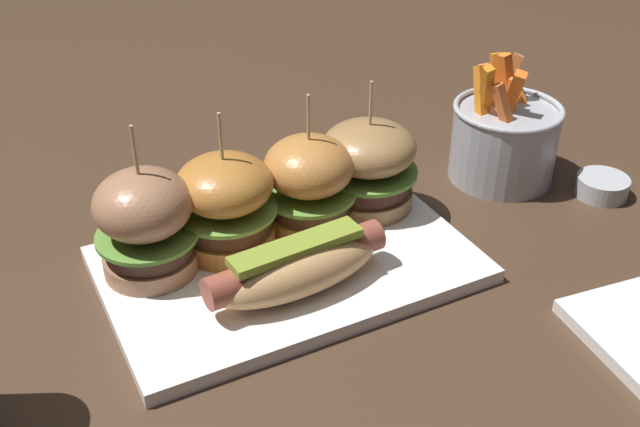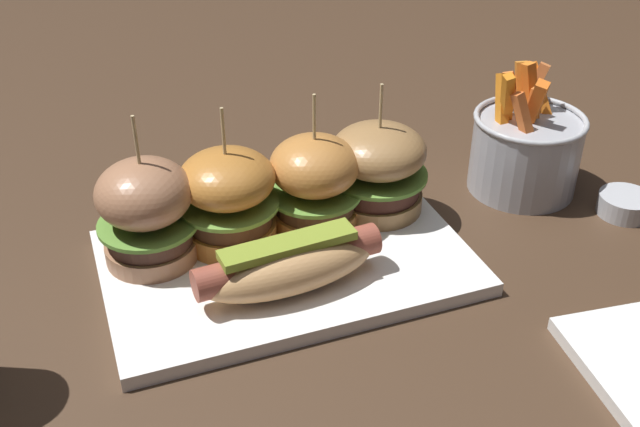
% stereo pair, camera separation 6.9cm
% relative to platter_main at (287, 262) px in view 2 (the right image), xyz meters
% --- Properties ---
extents(ground_plane, '(3.00, 3.00, 0.00)m').
position_rel_platter_main_xyz_m(ground_plane, '(0.00, 0.00, -0.01)').
color(ground_plane, '#422D1E').
extents(platter_main, '(0.34, 0.21, 0.01)m').
position_rel_platter_main_xyz_m(platter_main, '(0.00, 0.00, 0.00)').
color(platter_main, white).
rests_on(platter_main, ground).
extents(hot_dog, '(0.17, 0.07, 0.05)m').
position_rel_platter_main_xyz_m(hot_dog, '(-0.01, -0.04, 0.03)').
color(hot_dog, tan).
rests_on(hot_dog, platter_main).
extents(slider_far_left, '(0.09, 0.09, 0.14)m').
position_rel_platter_main_xyz_m(slider_far_left, '(-0.12, 0.04, 0.06)').
color(slider_far_left, '#A46F4E').
rests_on(slider_far_left, platter_main).
extents(slider_center_left, '(0.09, 0.09, 0.14)m').
position_rel_platter_main_xyz_m(slider_center_left, '(-0.04, 0.04, 0.05)').
color(slider_center_left, '#B7732F').
rests_on(slider_center_left, platter_main).
extents(slider_center_right, '(0.09, 0.09, 0.14)m').
position_rel_platter_main_xyz_m(slider_center_right, '(0.04, 0.04, 0.05)').
color(slider_center_right, '#BC7939').
rests_on(slider_center_right, platter_main).
extents(slider_far_right, '(0.10, 0.10, 0.14)m').
position_rel_platter_main_xyz_m(slider_far_right, '(0.11, 0.05, 0.05)').
color(slider_far_right, '#9C7243').
rests_on(slider_far_right, platter_main).
extents(fries_bucket, '(0.12, 0.12, 0.14)m').
position_rel_platter_main_xyz_m(fries_bucket, '(0.29, 0.05, 0.04)').
color(fries_bucket, '#A8AAB2').
rests_on(fries_bucket, ground).
extents(sauce_ramekin, '(0.06, 0.06, 0.02)m').
position_rel_platter_main_xyz_m(sauce_ramekin, '(0.36, -0.03, 0.00)').
color(sauce_ramekin, '#B7BABF').
rests_on(sauce_ramekin, ground).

